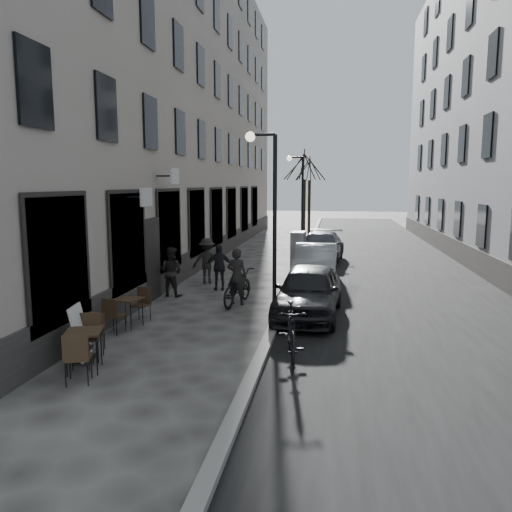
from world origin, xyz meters
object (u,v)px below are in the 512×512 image
(tree_far, at_px, (310,169))
(pedestrian_mid, at_px, (207,261))
(bistro_set_a, at_px, (84,347))
(utility_cabinet, at_px, (298,249))
(car_near, at_px, (308,291))
(sign_board, at_px, (82,338))
(bistro_set_c, at_px, (128,310))
(car_far, at_px, (320,247))
(streetlamp_near, at_px, (269,202))
(streetlamp_far, at_px, (299,193))
(moped, at_px, (291,333))
(pedestrian_near, at_px, (171,272))
(tree_near, at_px, (304,166))
(pedestrian_far, at_px, (219,267))
(car_mid, at_px, (315,264))
(bistro_set_b, at_px, (89,340))
(bicycle, at_px, (237,287))

(tree_far, bearing_deg, pedestrian_mid, -99.36)
(bistro_set_a, bearing_deg, utility_cabinet, 58.61)
(car_near, bearing_deg, pedestrian_mid, 137.46)
(sign_board, distance_m, pedestrian_mid, 8.38)
(bistro_set_c, height_order, sign_board, sign_board)
(pedestrian_mid, bearing_deg, car_far, -132.58)
(streetlamp_near, height_order, tree_far, tree_far)
(streetlamp_far, xyz_separation_m, utility_cabinet, (0.27, -4.02, -2.38))
(tree_far, distance_m, bistro_set_c, 23.84)
(streetlamp_near, xyz_separation_m, tree_far, (0.07, 21.00, 1.50))
(streetlamp_near, bearing_deg, moped, -75.88)
(sign_board, bearing_deg, pedestrian_near, 81.69)
(streetlamp_near, xyz_separation_m, utility_cabinet, (0.27, 7.98, -2.38))
(car_far, bearing_deg, streetlamp_far, 121.31)
(tree_near, xyz_separation_m, bistro_set_a, (-3.02, -20.21, -4.16))
(pedestrian_far, bearing_deg, streetlamp_near, -60.46)
(car_near, xyz_separation_m, car_far, (0.04, 9.90, -0.02))
(pedestrian_far, bearing_deg, sign_board, -107.93)
(sign_board, bearing_deg, bistro_set_c, 81.52)
(pedestrian_far, relative_size, car_mid, 0.37)
(streetlamp_far, distance_m, bistro_set_b, 17.10)
(pedestrian_far, bearing_deg, bistro_set_a, -104.82)
(pedestrian_far, bearing_deg, streetlamp_far, 68.79)
(streetlamp_near, distance_m, bistro_set_b, 6.22)
(bistro_set_c, height_order, car_mid, car_mid)
(pedestrian_near, bearing_deg, bistro_set_b, 104.49)
(pedestrian_far, bearing_deg, car_near, -51.87)
(bistro_set_a, height_order, car_near, car_near)
(tree_far, bearing_deg, car_far, -84.33)
(streetlamp_far, height_order, car_far, streetlamp_far)
(bistro_set_c, bearing_deg, bicycle, 63.39)
(tree_far, height_order, car_far, tree_far)
(streetlamp_near, xyz_separation_m, pedestrian_far, (-2.09, 2.66, -2.36))
(tree_far, relative_size, bistro_set_b, 4.07)
(tree_near, distance_m, tree_far, 6.00)
(streetlamp_near, distance_m, pedestrian_mid, 5.17)
(streetlamp_near, height_order, tree_near, tree_near)
(streetlamp_far, height_order, bistro_set_a, streetlamp_far)
(utility_cabinet, relative_size, pedestrian_mid, 0.93)
(tree_near, height_order, bistro_set_b, tree_near)
(pedestrian_far, distance_m, car_near, 4.48)
(bistro_set_b, bearing_deg, streetlamp_far, 66.49)
(pedestrian_near, height_order, car_mid, pedestrian_near)
(utility_cabinet, relative_size, car_far, 0.32)
(sign_board, xyz_separation_m, moped, (4.30, 0.66, 0.12))
(pedestrian_far, bearing_deg, pedestrian_near, -145.44)
(pedestrian_far, height_order, car_mid, pedestrian_far)
(bistro_set_b, relative_size, car_mid, 0.32)
(utility_cabinet, xyz_separation_m, pedestrian_mid, (-3.05, -4.28, 0.06))
(bistro_set_b, xyz_separation_m, bistro_set_c, (-0.15, 2.36, 0.05))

